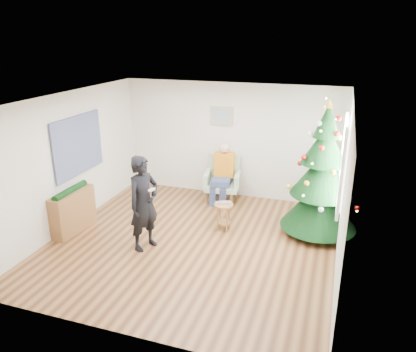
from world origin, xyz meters
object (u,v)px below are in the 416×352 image
(stool, at_px, (224,217))
(standing_man, at_px, (144,203))
(christmas_tree, at_px, (322,176))
(armchair, at_px, (223,185))
(console, at_px, (73,212))

(stool, xyz_separation_m, standing_man, (-1.12, -1.09, 0.57))
(christmas_tree, relative_size, standing_man, 1.50)
(christmas_tree, height_order, armchair, christmas_tree)
(christmas_tree, xyz_separation_m, standing_man, (-2.85, -1.55, -0.30))
(stool, height_order, console, console)
(armchair, xyz_separation_m, console, (-2.29, -2.33, 0.02))
(christmas_tree, relative_size, console, 2.55)
(armchair, bearing_deg, standing_man, -114.35)
(standing_man, xyz_separation_m, console, (-1.60, 0.14, -0.45))
(christmas_tree, xyz_separation_m, stool, (-1.73, -0.46, -0.87))
(standing_man, bearing_deg, armchair, 6.42)
(armchair, relative_size, console, 1.01)
(stool, height_order, standing_man, standing_man)
(armchair, distance_m, standing_man, 2.61)
(standing_man, distance_m, console, 1.67)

